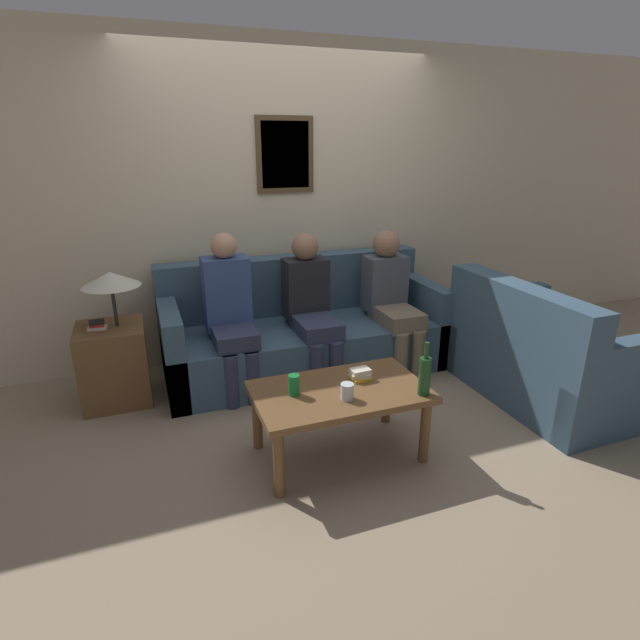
{
  "coord_description": "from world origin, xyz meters",
  "views": [
    {
      "loc": [
        -1.22,
        -3.14,
        1.81
      ],
      "look_at": [
        -0.1,
        -0.13,
        0.65
      ],
      "focal_mm": 28.0,
      "sensor_mm": 36.0,
      "label": 1
    }
  ],
  "objects_px": {
    "drinking_glass": "(347,391)",
    "person_right": "(391,295)",
    "coffee_table": "(340,399)",
    "person_left": "(230,310)",
    "couch_main": "(304,332)",
    "person_middle": "(311,303)",
    "couch_side": "(544,359)",
    "wine_bottle": "(425,375)"
  },
  "relations": [
    {
      "from": "person_right",
      "to": "coffee_table",
      "type": "bearing_deg",
      "value": -129.67
    },
    {
      "from": "couch_main",
      "to": "person_middle",
      "type": "xyz_separation_m",
      "value": [
        0.01,
        -0.17,
        0.31
      ]
    },
    {
      "from": "coffee_table",
      "to": "person_left",
      "type": "distance_m",
      "value": 1.22
    },
    {
      "from": "couch_main",
      "to": "person_right",
      "type": "bearing_deg",
      "value": -15.01
    },
    {
      "from": "coffee_table",
      "to": "wine_bottle",
      "type": "relative_size",
      "value": 3.16
    },
    {
      "from": "coffee_table",
      "to": "person_left",
      "type": "height_order",
      "value": "person_left"
    },
    {
      "from": "person_right",
      "to": "wine_bottle",
      "type": "bearing_deg",
      "value": -110.23
    },
    {
      "from": "person_left",
      "to": "person_right",
      "type": "distance_m",
      "value": 1.33
    },
    {
      "from": "couch_main",
      "to": "drinking_glass",
      "type": "xyz_separation_m",
      "value": [
        -0.21,
        -1.41,
        0.19
      ]
    },
    {
      "from": "couch_main",
      "to": "drinking_glass",
      "type": "relative_size",
      "value": 24.27
    },
    {
      "from": "couch_side",
      "to": "coffee_table",
      "type": "height_order",
      "value": "couch_side"
    },
    {
      "from": "coffee_table",
      "to": "couch_main",
      "type": "bearing_deg",
      "value": 80.82
    },
    {
      "from": "person_left",
      "to": "person_right",
      "type": "bearing_deg",
      "value": -0.64
    },
    {
      "from": "coffee_table",
      "to": "wine_bottle",
      "type": "height_order",
      "value": "wine_bottle"
    },
    {
      "from": "drinking_glass",
      "to": "couch_side",
      "type": "bearing_deg",
      "value": 9.48
    },
    {
      "from": "couch_main",
      "to": "person_middle",
      "type": "relative_size",
      "value": 2.0
    },
    {
      "from": "person_middle",
      "to": "couch_side",
      "type": "bearing_deg",
      "value": -33.23
    },
    {
      "from": "person_middle",
      "to": "person_right",
      "type": "relative_size",
      "value": 1.01
    },
    {
      "from": "drinking_glass",
      "to": "person_left",
      "type": "relative_size",
      "value": 0.08
    },
    {
      "from": "wine_bottle",
      "to": "person_middle",
      "type": "relative_size",
      "value": 0.28
    },
    {
      "from": "couch_main",
      "to": "person_middle",
      "type": "height_order",
      "value": "person_middle"
    },
    {
      "from": "wine_bottle",
      "to": "person_right",
      "type": "height_order",
      "value": "person_right"
    },
    {
      "from": "wine_bottle",
      "to": "drinking_glass",
      "type": "bearing_deg",
      "value": 167.04
    },
    {
      "from": "coffee_table",
      "to": "person_middle",
      "type": "bearing_deg",
      "value": 79.17
    },
    {
      "from": "wine_bottle",
      "to": "person_middle",
      "type": "distance_m",
      "value": 1.36
    },
    {
      "from": "wine_bottle",
      "to": "drinking_glass",
      "type": "height_order",
      "value": "wine_bottle"
    },
    {
      "from": "coffee_table",
      "to": "person_right",
      "type": "relative_size",
      "value": 0.9
    },
    {
      "from": "person_middle",
      "to": "wine_bottle",
      "type": "bearing_deg",
      "value": -81.1
    },
    {
      "from": "couch_main",
      "to": "wine_bottle",
      "type": "distance_m",
      "value": 1.55
    },
    {
      "from": "drinking_glass",
      "to": "person_right",
      "type": "xyz_separation_m",
      "value": [
        0.92,
        1.22,
        0.12
      ]
    },
    {
      "from": "couch_side",
      "to": "person_middle",
      "type": "xyz_separation_m",
      "value": [
        -1.47,
        0.96,
        0.3
      ]
    },
    {
      "from": "couch_side",
      "to": "drinking_glass",
      "type": "bearing_deg",
      "value": 99.48
    },
    {
      "from": "couch_main",
      "to": "coffee_table",
      "type": "height_order",
      "value": "couch_main"
    },
    {
      "from": "coffee_table",
      "to": "drinking_glass",
      "type": "height_order",
      "value": "drinking_glass"
    },
    {
      "from": "couch_side",
      "to": "coffee_table",
      "type": "bearing_deg",
      "value": 95.4
    },
    {
      "from": "couch_main",
      "to": "person_middle",
      "type": "bearing_deg",
      "value": -87.87
    },
    {
      "from": "person_left",
      "to": "couch_main",
      "type": "bearing_deg",
      "value": 15.44
    },
    {
      "from": "coffee_table",
      "to": "drinking_glass",
      "type": "relative_size",
      "value": 10.79
    },
    {
      "from": "coffee_table",
      "to": "person_left",
      "type": "relative_size",
      "value": 0.85
    },
    {
      "from": "person_middle",
      "to": "couch_main",
      "type": "bearing_deg",
      "value": 92.13
    },
    {
      "from": "person_left",
      "to": "person_right",
      "type": "height_order",
      "value": "person_left"
    },
    {
      "from": "coffee_table",
      "to": "person_right",
      "type": "distance_m",
      "value": 1.45
    }
  ]
}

